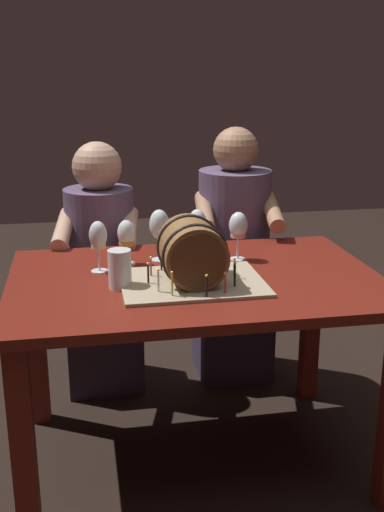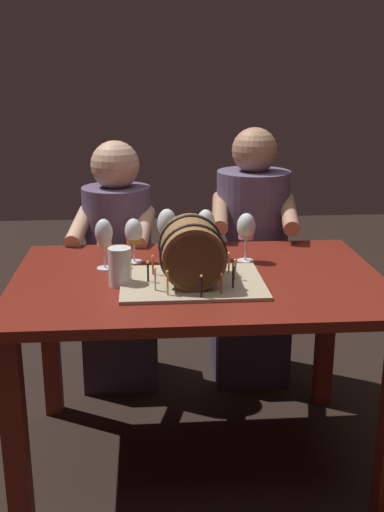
# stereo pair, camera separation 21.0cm
# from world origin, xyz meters

# --- Properties ---
(ground_plane) EXTENTS (8.00, 8.00, 0.00)m
(ground_plane) POSITION_xyz_m (0.00, 0.00, 0.00)
(ground_plane) COLOR black
(dining_table) EXTENTS (1.31, 0.88, 0.74)m
(dining_table) POSITION_xyz_m (0.00, 0.00, 0.63)
(dining_table) COLOR maroon
(dining_table) RESTS_ON ground
(barrel_cake) EXTENTS (0.49, 0.37, 0.23)m
(barrel_cake) POSITION_xyz_m (-0.03, -0.08, 0.84)
(barrel_cake) COLOR tan
(barrel_cake) RESTS_ON dining_table
(wine_glass_rose) EXTENTS (0.07, 0.07, 0.19)m
(wine_glass_rose) POSITION_xyz_m (0.20, 0.17, 0.87)
(wine_glass_rose) COLOR white
(wine_glass_rose) RESTS_ON dining_table
(wine_glass_empty) EXTENTS (0.08, 0.08, 0.20)m
(wine_glass_empty) POSITION_xyz_m (-0.10, 0.21, 0.88)
(wine_glass_empty) COLOR white
(wine_glass_empty) RESTS_ON dining_table
(wine_glass_amber) EXTENTS (0.07, 0.07, 0.17)m
(wine_glass_amber) POSITION_xyz_m (-0.23, 0.19, 0.85)
(wine_glass_amber) COLOR white
(wine_glass_amber) RESTS_ON dining_table
(wine_glass_red) EXTENTS (0.07, 0.07, 0.19)m
(wine_glass_red) POSITION_xyz_m (0.05, 0.22, 0.86)
(wine_glass_red) COLOR white
(wine_glass_red) RESTS_ON dining_table
(wine_glass_white) EXTENTS (0.06, 0.06, 0.19)m
(wine_glass_white) POSITION_xyz_m (-0.33, 0.11, 0.87)
(wine_glass_white) COLOR white
(wine_glass_white) RESTS_ON dining_table
(beer_pint) EXTENTS (0.08, 0.08, 0.13)m
(beer_pint) POSITION_xyz_m (-0.27, -0.07, 0.80)
(beer_pint) COLOR white
(beer_pint) RESTS_ON dining_table
(person_seated_left) EXTENTS (0.38, 0.48, 1.14)m
(person_seated_left) POSITION_xyz_m (-0.31, 0.66, 0.52)
(person_seated_left) COLOR #372D40
(person_seated_left) RESTS_ON ground
(person_seated_right) EXTENTS (0.40, 0.49, 1.20)m
(person_seated_right) POSITION_xyz_m (0.31, 0.66, 0.55)
(person_seated_right) COLOR #372D40
(person_seated_right) RESTS_ON ground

